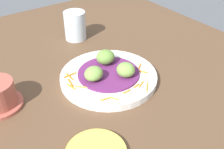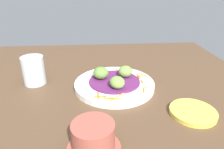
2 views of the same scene
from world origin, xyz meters
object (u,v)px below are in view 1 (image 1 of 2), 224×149
at_px(water_glass, 75,25).
at_px(main_plate, 109,77).
at_px(guac_scoop_center, 126,70).
at_px(guac_scoop_left, 94,73).
at_px(guac_scoop_right, 106,57).

bearing_deg(water_glass, main_plate, 169.32).
bearing_deg(guac_scoop_center, guac_scoop_left, 64.76).
height_order(guac_scoop_center, water_glass, water_glass).
distance_m(guac_scoop_center, guac_scoop_right, 0.08).
bearing_deg(water_glass, guac_scoop_left, 160.15).
relative_size(guac_scoop_left, water_glass, 0.53).
bearing_deg(main_plate, guac_scoop_center, -145.24).
bearing_deg(main_plate, guac_scoop_left, 94.76).
bearing_deg(guac_scoop_right, water_glass, -7.64).
xyz_separation_m(main_plate, guac_scoop_right, (0.04, -0.02, 0.03)).
height_order(guac_scoop_left, water_glass, water_glass).
xyz_separation_m(main_plate, water_glass, (0.26, -0.05, 0.04)).
relative_size(guac_scoop_left, guac_scoop_right, 0.96).
xyz_separation_m(main_plate, guac_scoop_left, (-0.00, 0.05, 0.03)).
bearing_deg(water_glass, guac_scoop_center, 175.67).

